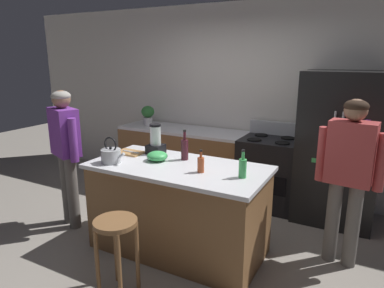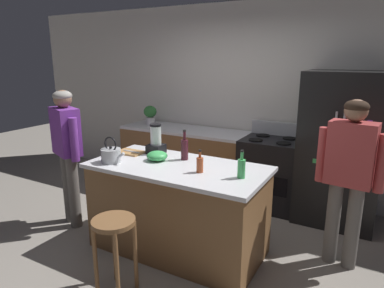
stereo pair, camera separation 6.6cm
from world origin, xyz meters
TOP-DOWN VIEW (x-y plane):
  - ground_plane at (0.00, 0.00)m, footprint 14.00×14.00m
  - back_wall at (0.00, 1.95)m, footprint 8.00×0.10m
  - kitchen_island at (0.00, 0.00)m, footprint 1.78×0.89m
  - back_counter_run at (-0.80, 1.55)m, footprint 2.00×0.64m
  - refrigerator at (1.33, 1.50)m, footprint 0.90×0.73m
  - stove_range at (0.52, 1.52)m, footprint 0.76×0.65m
  - person_by_island_left at (-1.40, -0.13)m, footprint 0.58×0.35m
  - person_by_sink_right at (1.51, 0.54)m, footprint 0.60×0.26m
  - bar_stool at (-0.11, -0.83)m, footprint 0.36×0.36m
  - potted_plant at (-1.45, 1.55)m, footprint 0.20×0.20m
  - blender_appliance at (-0.43, 0.25)m, footprint 0.17×0.17m
  - bottle_wine at (-0.03, 0.20)m, footprint 0.08×0.08m
  - bottle_soda at (0.68, -0.03)m, footprint 0.07×0.07m
  - bottle_cooking_sauce at (0.29, -0.08)m, footprint 0.06×0.06m
  - mixing_bowl at (-0.27, 0.04)m, footprint 0.22×0.22m
  - tea_kettle at (-0.64, -0.24)m, footprint 0.28×0.20m
  - cutting_board at (-0.69, 0.12)m, footprint 0.30×0.20m
  - chef_knife at (-0.67, 0.12)m, footprint 0.22×0.04m

SIDE VIEW (x-z plane):
  - ground_plane at x=0.00m, z-range 0.00..0.00m
  - back_counter_run at x=-0.80m, z-range 0.00..0.92m
  - kitchen_island at x=0.00m, z-range 0.00..0.92m
  - stove_range at x=0.52m, z-range -0.08..1.02m
  - bar_stool at x=-0.11m, z-range 0.19..0.86m
  - refrigerator at x=1.33m, z-range 0.00..1.81m
  - cutting_board at x=-0.69m, z-range 0.92..0.94m
  - chef_knife at x=-0.67m, z-range 0.94..0.95m
  - mixing_bowl at x=-0.27m, z-range 0.92..1.02m
  - person_by_sink_right at x=1.51m, z-range 0.17..1.78m
  - person_by_island_left at x=-1.40m, z-range 0.17..1.78m
  - bottle_cooking_sauce at x=0.29m, z-range 0.89..1.11m
  - tea_kettle at x=-0.64m, z-range 0.87..1.13m
  - bottle_soda at x=0.68m, z-range 0.89..1.14m
  - bottle_wine at x=-0.03m, z-range 0.88..1.20m
  - blender_appliance at x=-0.43m, z-range 0.90..1.23m
  - potted_plant at x=-1.45m, z-range 0.95..1.25m
  - back_wall at x=0.00m, z-range 0.00..2.70m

